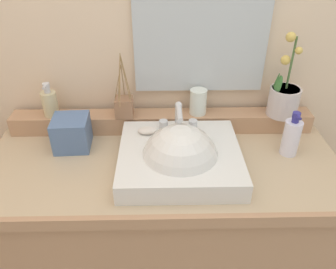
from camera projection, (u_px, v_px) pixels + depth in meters
name	position (u px, v px, depth m)	size (l,w,h in m)	color
wall_back	(159.00, 6.00, 1.28)	(3.21, 0.20, 2.65)	beige
vanity_cabinet	(162.00, 241.00, 1.45)	(1.29, 0.56, 0.88)	tan
back_ledge	(161.00, 121.00, 1.37)	(1.21, 0.09, 0.07)	tan
sink_basin	(179.00, 160.00, 1.16)	(0.42, 0.39, 0.29)	white
soap_bar	(146.00, 131.00, 1.23)	(0.07, 0.04, 0.02)	silver
potted_plant	(283.00, 97.00, 1.31)	(0.12, 0.12, 0.33)	silver
soap_dispenser	(49.00, 103.00, 1.31)	(0.06, 0.06, 0.14)	beige
tumbler_cup	(197.00, 102.00, 1.33)	(0.07, 0.07, 0.10)	silver
reed_diffuser	(123.00, 106.00, 1.31)	(0.07, 0.09, 0.26)	#93694C
lotion_bottle	(290.00, 137.00, 1.21)	(0.06, 0.07, 0.17)	white
tissue_box	(71.00, 133.00, 1.26)	(0.13, 0.13, 0.12)	#516F9E
mirror	(200.00, 32.00, 1.23)	(0.50, 0.02, 0.46)	silver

